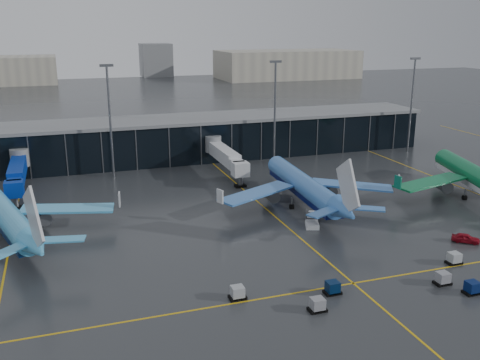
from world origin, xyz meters
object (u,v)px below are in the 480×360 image
object	(u,v)px
airliner_klm_near	(303,172)
airliner_aer_lingus	(478,165)
airliner_arkefly	(4,201)
mobile_airstair	(312,223)
service_van_red	(466,238)
baggage_carts	(379,285)

from	to	relation	value
airliner_klm_near	airliner_aer_lingus	world-z (taller)	airliner_aer_lingus
airliner_arkefly	airliner_klm_near	xyz separation A→B (m)	(53.03, -0.02, 0.06)
mobile_airstair	service_van_red	distance (m)	24.76
airliner_aer_lingus	service_van_red	size ratio (longest dim) A/B	10.02
airliner_arkefly	airliner_klm_near	world-z (taller)	airliner_klm_near
mobile_airstair	service_van_red	xyz separation A→B (m)	(20.32, -14.15, -0.04)
airliner_klm_near	service_van_red	world-z (taller)	airliner_klm_near
mobile_airstair	service_van_red	size ratio (longest dim) A/B	0.88
airliner_klm_near	baggage_carts	bearing A→B (deg)	-95.10
mobile_airstair	airliner_arkefly	bearing A→B (deg)	-172.42
airliner_arkefly	mobile_airstair	world-z (taller)	airliner_arkefly
service_van_red	airliner_aer_lingus	bearing A→B (deg)	-4.23
service_van_red	airliner_arkefly	bearing A→B (deg)	109.67
airliner_klm_near	mobile_airstair	distance (m)	13.49
airliner_klm_near	mobile_airstair	bearing A→B (deg)	-103.17
baggage_carts	mobile_airstair	xyz separation A→B (m)	(1.87, 23.64, 0.01)
airliner_aer_lingus	service_van_red	distance (m)	27.33
airliner_arkefly	airliner_klm_near	bearing A→B (deg)	-16.37
airliner_arkefly	baggage_carts	size ratio (longest dim) A/B	1.17
baggage_carts	service_van_red	xyz separation A→B (m)	(22.19, 9.50, -0.03)
airliner_aer_lingus	mobile_airstair	size ratio (longest dim) A/B	11.40
airliner_klm_near	baggage_carts	size ratio (longest dim) A/B	1.18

